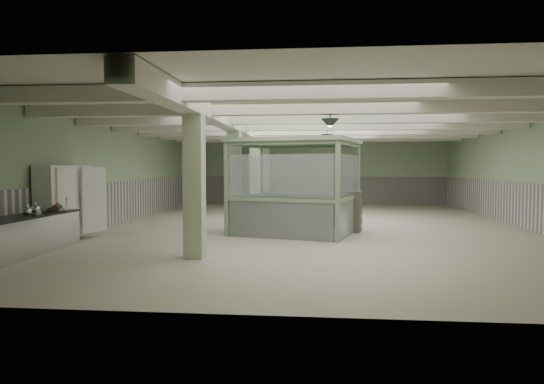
{
  "coord_description": "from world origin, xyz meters",
  "views": [
    {
      "loc": [
        0.28,
        -16.49,
        2.04
      ],
      "look_at": [
        -1.12,
        -2.49,
        1.3
      ],
      "focal_mm": 32.0,
      "sensor_mm": 36.0,
      "label": 1
    }
  ],
  "objects": [
    {
      "name": "beam_g",
      "position": [
        0.0,
        7.5,
        3.42
      ],
      "size": [
        13.9,
        0.35,
        0.32
      ],
      "primitive_type": "cube",
      "color": "silver",
      "rests_on": "ceiling"
    },
    {
      "name": "beam_a",
      "position": [
        0.0,
        -7.5,
        3.42
      ],
      "size": [
        13.9,
        0.35,
        0.32
      ],
      "primitive_type": "cube",
      "color": "silver",
      "rests_on": "ceiling"
    },
    {
      "name": "pendant_mid",
      "position": [
        0.5,
        0.5,
        3.05
      ],
      "size": [
        0.44,
        0.44,
        0.22
      ],
      "primitive_type": "cone",
      "rotation": [
        3.14,
        0.0,
        0.0
      ],
      "color": "#2A3729",
      "rests_on": "ceiling"
    },
    {
      "name": "girder",
      "position": [
        -2.5,
        0.0,
        3.38
      ],
      "size": [
        0.45,
        19.9,
        0.4
      ],
      "primitive_type": "cube",
      "color": "silver",
      "rests_on": "ceiling"
    },
    {
      "name": "beam_d",
      "position": [
        0.0,
        0.0,
        3.42
      ],
      "size": [
        13.9,
        0.35,
        0.32
      ],
      "primitive_type": "cube",
      "color": "silver",
      "rests_on": "ceiling"
    },
    {
      "name": "wall_right",
      "position": [
        7.0,
        0.0,
        1.8
      ],
      "size": [
        0.02,
        20.0,
        3.6
      ],
      "primitive_type": "cube",
      "color": "#95AB89",
      "rests_on": "floor"
    },
    {
      "name": "wall_left",
      "position": [
        -7.0,
        0.0,
        1.8
      ],
      "size": [
        0.02,
        20.0,
        3.6
      ],
      "primitive_type": "cube",
      "color": "#95AB89",
      "rests_on": "floor"
    },
    {
      "name": "pitcher_far",
      "position": [
        -6.37,
        -6.12,
        1.04
      ],
      "size": [
        0.24,
        0.27,
        0.29
      ],
      "primitive_type": null,
      "rotation": [
        0.0,
        0.0,
        0.25
      ],
      "color": "#B3B2B7",
      "rests_on": "prep_counter"
    },
    {
      "name": "wainscot_left",
      "position": [
        -6.97,
        0.0,
        0.75
      ],
      "size": [
        0.05,
        19.9,
        1.5
      ],
      "primitive_type": "cube",
      "color": "silver",
      "rests_on": "floor"
    },
    {
      "name": "pitcher_near",
      "position": [
        -6.44,
        -5.68,
        1.05
      ],
      "size": [
        0.24,
        0.27,
        0.31
      ],
      "primitive_type": null,
      "rotation": [
        0.0,
        0.0,
        0.14
      ],
      "color": "#B3B2B7",
      "rests_on": "prep_counter"
    },
    {
      "name": "beam_e",
      "position": [
        0.0,
        2.5,
        3.42
      ],
      "size": [
        13.9,
        0.35,
        0.32
      ],
      "primitive_type": "cube",
      "color": "silver",
      "rests_on": "ceiling"
    },
    {
      "name": "column_b",
      "position": [
        -2.5,
        -1.0,
        1.8
      ],
      "size": [
        0.42,
        0.42,
        3.6
      ],
      "primitive_type": "cube",
      "color": "#B8CBA3",
      "rests_on": "floor"
    },
    {
      "name": "walkin_cooler",
      "position": [
        -6.62,
        -4.0,
        0.97
      ],
      "size": [
        0.88,
        2.11,
        1.94
      ],
      "color": "white",
      "rests_on": "floor"
    },
    {
      "name": "pendant_back",
      "position": [
        0.5,
        5.5,
        3.05
      ],
      "size": [
        0.44,
        0.44,
        0.22
      ],
      "primitive_type": "cone",
      "rotation": [
        3.14,
        0.0,
        0.0
      ],
      "color": "#2A3729",
      "rests_on": "ceiling"
    },
    {
      "name": "column_d",
      "position": [
        -2.5,
        8.0,
        1.8
      ],
      "size": [
        0.42,
        0.42,
        3.6
      ],
      "primitive_type": "cube",
      "color": "#B8CBA3",
      "rests_on": "floor"
    },
    {
      "name": "column_c",
      "position": [
        -2.5,
        4.0,
        1.8
      ],
      "size": [
        0.42,
        0.42,
        3.6
      ],
      "primitive_type": "cube",
      "color": "#B8CBA3",
      "rests_on": "floor"
    },
    {
      "name": "wall_front",
      "position": [
        0.0,
        -10.0,
        1.8
      ],
      "size": [
        14.0,
        0.02,
        3.6
      ],
      "primitive_type": "cube",
      "color": "#95AB89",
      "rests_on": "floor"
    },
    {
      "name": "pendant_front",
      "position": [
        0.5,
        -5.0,
        3.05
      ],
      "size": [
        0.44,
        0.44,
        0.22
      ],
      "primitive_type": "cone",
      "rotation": [
        3.14,
        0.0,
        0.0
      ],
      "color": "#2A3729",
      "rests_on": "ceiling"
    },
    {
      "name": "wainscot_right",
      "position": [
        6.97,
        0.0,
        0.75
      ],
      "size": [
        0.05,
        19.9,
        1.5
      ],
      "primitive_type": "cube",
      "color": "silver",
      "rests_on": "floor"
    },
    {
      "name": "filing_cabinet",
      "position": [
        1.34,
        -1.26,
        0.64
      ],
      "size": [
        0.53,
        0.67,
        1.28
      ],
      "primitive_type": "cube",
      "rotation": [
        0.0,
        0.0,
        -0.22
      ],
      "color": "#5D5D4D",
      "rests_on": "floor"
    },
    {
      "name": "wainscot_back",
      "position": [
        0.0,
        9.97,
        0.75
      ],
      "size": [
        13.9,
        0.05,
        1.5
      ],
      "primitive_type": "cube",
      "color": "silver",
      "rests_on": "floor"
    },
    {
      "name": "beam_f",
      "position": [
        0.0,
        5.0,
        3.42
      ],
      "size": [
        13.9,
        0.35,
        0.32
      ],
      "primitive_type": "cube",
      "color": "silver",
      "rests_on": "ceiling"
    },
    {
      "name": "ceiling",
      "position": [
        0.0,
        0.0,
        3.6
      ],
      "size": [
        14.0,
        20.0,
        0.02
      ],
      "primitive_type": "cube",
      "color": "white",
      "rests_on": "wall_back"
    },
    {
      "name": "veg_colander",
      "position": [
        -6.37,
        -4.92,
        1.0
      ],
      "size": [
        0.46,
        0.46,
        0.2
      ],
      "primitive_type": null,
      "rotation": [
        0.0,
        0.0,
        0.05
      ],
      "color": "#3C3C40",
      "rests_on": "prep_counter"
    },
    {
      "name": "column_a",
      "position": [
        -2.5,
        -6.0,
        1.8
      ],
      "size": [
        0.42,
        0.42,
        3.6
      ],
      "primitive_type": "cube",
      "color": "#B8CBA3",
      "rests_on": "floor"
    },
    {
      "name": "orange_bowl",
      "position": [
        -6.43,
        -5.65,
        0.94
      ],
      "size": [
        0.27,
        0.27,
        0.08
      ],
      "primitive_type": "cylinder",
      "rotation": [
        0.0,
        0.0,
        0.2
      ],
      "color": "#B2B2B7",
      "rests_on": "prep_counter"
    },
    {
      "name": "guard_booth",
      "position": [
        -0.49,
        -1.69,
        1.91
      ],
      "size": [
        4.22,
        3.84,
        2.87
      ],
      "rotation": [
        0.0,
        0.0,
        -0.27
      ],
      "color": "gray",
      "rests_on": "floor"
    },
    {
      "name": "floor",
      "position": [
        0.0,
        0.0,
        0.0
      ],
      "size": [
        20.0,
        20.0,
        0.0
      ],
      "primitive_type": "plane",
      "color": "silver",
      "rests_on": "ground"
    },
    {
      "name": "wall_back",
      "position": [
        0.0,
        10.0,
        1.8
      ],
      "size": [
        14.0,
        0.02,
        3.6
      ],
      "primitive_type": "cube",
      "color": "#95AB89",
      "rests_on": "floor"
    },
    {
      "name": "beam_c",
      "position": [
        0.0,
        -2.5,
        3.42
      ],
      "size": [
        13.9,
        0.35,
        0.32
      ],
      "primitive_type": "cube",
      "color": "silver",
      "rests_on": "ceiling"
    },
    {
      "name": "beam_b",
      "position": [
        0.0,
        -5.0,
        3.42
      ],
      "size": [
        13.9,
        0.35,
        0.32
      ],
      "primitive_type": "cube",
      "color": "silver",
      "rests_on": "ceiling"
    }
  ]
}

